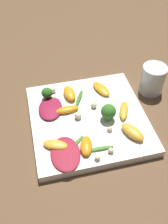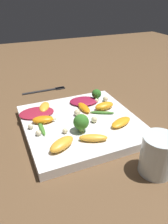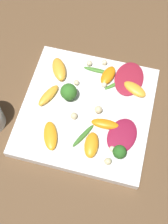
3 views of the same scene
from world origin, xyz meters
TOP-DOWN VIEW (x-y plane):
  - ground_plane at (0.00, 0.00)m, footprint 2.40×2.40m
  - plate at (0.00, 0.00)m, footprint 0.31×0.31m
  - drinking_glass at (0.22, 0.08)m, footprint 0.07×0.07m
  - fork at (-0.29, -0.02)m, footprint 0.02×0.16m
  - radicchio_leaf_0 at (-0.08, -0.11)m, footprint 0.08×0.11m
  - radicchio_leaf_1 at (-0.10, 0.05)m, footprint 0.08×0.10m
  - orange_segment_0 at (0.06, 0.09)m, footprint 0.05×0.08m
  - orange_segment_1 at (-0.03, -0.10)m, footprint 0.04×0.06m
  - orange_segment_2 at (0.10, -0.01)m, footprint 0.05×0.07m
  - orange_segment_3 at (-0.05, 0.03)m, footprint 0.07×0.03m
  - orange_segment_4 at (0.09, -0.09)m, footprint 0.06×0.08m
  - orange_segment_5 at (-0.03, 0.09)m, footprint 0.04×0.06m
  - orange_segment_6 at (-0.10, -0.08)m, footprint 0.07×0.05m
  - broccoli_floret_0 at (0.05, -0.02)m, footprint 0.04×0.04m
  - broccoli_floret_1 at (-0.10, 0.09)m, footprint 0.03×0.03m
  - arugula_sprig_0 at (-0.01, 0.07)m, footprint 0.04×0.07m
  - arugula_sprig_1 at (0.00, -0.11)m, footprint 0.07×0.01m
  - arugula_sprig_2 at (-0.06, -0.09)m, footprint 0.06×0.06m
  - macadamia_nut_0 at (-0.08, 0.09)m, footprint 0.01×0.01m
  - macadamia_nut_1 at (-0.03, 0.00)m, footprint 0.02×0.02m
  - macadamia_nut_2 at (0.04, -0.06)m, footprint 0.01×0.01m
  - macadamia_nut_3 at (-0.08, 0.12)m, footprint 0.02×0.02m
  - macadamia_nut_4 at (-0.01, -0.14)m, footprint 0.01×0.01m
  - macadamia_nut_5 at (0.02, -0.13)m, footprint 0.01×0.01m
  - macadamia_nut_6 at (-0.03, -0.07)m, footprint 0.01×0.01m
  - macadamia_nut_7 at (0.02, 0.03)m, footprint 0.02×0.02m

SIDE VIEW (x-z plane):
  - ground_plane at x=0.00m, z-range 0.00..0.00m
  - fork at x=-0.29m, z-range 0.00..0.01m
  - plate at x=0.00m, z-range 0.00..0.02m
  - arugula_sprig_2 at x=-0.06m, z-range 0.02..0.03m
  - arugula_sprig_1 at x=0.00m, z-range 0.02..0.03m
  - arugula_sprig_0 at x=-0.01m, z-range 0.02..0.03m
  - radicchio_leaf_0 at x=-0.08m, z-range 0.02..0.03m
  - radicchio_leaf_1 at x=-0.10m, z-range 0.02..0.04m
  - macadamia_nut_2 at x=0.04m, z-range 0.02..0.04m
  - macadamia_nut_6 at x=-0.03m, z-range 0.02..0.04m
  - macadamia_nut_0 at x=-0.08m, z-range 0.02..0.04m
  - macadamia_nut_4 at x=-0.01m, z-range 0.02..0.04m
  - macadamia_nut_5 at x=0.02m, z-range 0.02..0.04m
  - orange_segment_0 at x=0.06m, z-range 0.02..0.04m
  - orange_segment_3 at x=-0.05m, z-range 0.02..0.04m
  - orange_segment_6 at x=-0.10m, z-range 0.02..0.04m
  - orange_segment_2 at x=0.10m, z-range 0.02..0.04m
  - macadamia_nut_3 at x=-0.08m, z-range 0.02..0.04m
  - macadamia_nut_7 at x=0.02m, z-range 0.02..0.04m
  - orange_segment_1 at x=-0.03m, z-range 0.02..0.04m
  - macadamia_nut_1 at x=-0.03m, z-range 0.02..0.04m
  - orange_segment_5 at x=-0.03m, z-range 0.02..0.04m
  - orange_segment_4 at x=0.09m, z-range 0.02..0.04m
  - drinking_glass at x=0.22m, z-range 0.00..0.09m
  - broccoli_floret_1 at x=-0.10m, z-range 0.03..0.06m
  - broccoli_floret_0 at x=0.05m, z-range 0.03..0.07m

